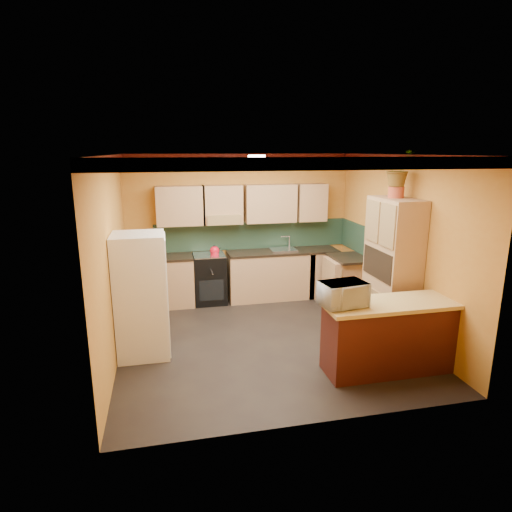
{
  "coord_description": "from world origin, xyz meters",
  "views": [
    {
      "loc": [
        -1.4,
        -5.78,
        2.75
      ],
      "look_at": [
        -0.04,
        0.45,
        1.18
      ],
      "focal_mm": 30.0,
      "sensor_mm": 36.0,
      "label": 1
    }
  ],
  "objects_px": {
    "base_cabinets_back": "(243,277)",
    "pantry": "(392,270)",
    "stove": "(210,279)",
    "fridge": "(141,296)",
    "breakfast_bar": "(395,338)",
    "microwave": "(343,294)"
  },
  "relations": [
    {
      "from": "stove",
      "to": "microwave",
      "type": "relative_size",
      "value": 1.7
    },
    {
      "from": "fridge",
      "to": "breakfast_bar",
      "type": "height_order",
      "value": "fridge"
    },
    {
      "from": "microwave",
      "to": "breakfast_bar",
      "type": "bearing_deg",
      "value": -8.53
    },
    {
      "from": "breakfast_bar",
      "to": "microwave",
      "type": "height_order",
      "value": "microwave"
    },
    {
      "from": "base_cabinets_back",
      "to": "stove",
      "type": "relative_size",
      "value": 4.01
    },
    {
      "from": "fridge",
      "to": "microwave",
      "type": "height_order",
      "value": "fridge"
    },
    {
      "from": "base_cabinets_back",
      "to": "fridge",
      "type": "xyz_separation_m",
      "value": [
        -1.75,
        -1.89,
        0.41
      ]
    },
    {
      "from": "fridge",
      "to": "pantry",
      "type": "relative_size",
      "value": 0.81
    },
    {
      "from": "base_cabinets_back",
      "to": "pantry",
      "type": "height_order",
      "value": "pantry"
    },
    {
      "from": "stove",
      "to": "breakfast_bar",
      "type": "xyz_separation_m",
      "value": [
        2.03,
        -3.04,
        -0.02
      ]
    },
    {
      "from": "base_cabinets_back",
      "to": "breakfast_bar",
      "type": "xyz_separation_m",
      "value": [
        1.4,
        -3.04,
        0.0
      ]
    },
    {
      "from": "base_cabinets_back",
      "to": "stove",
      "type": "bearing_deg",
      "value": -180.0
    },
    {
      "from": "stove",
      "to": "fridge",
      "type": "xyz_separation_m",
      "value": [
        -1.12,
        -1.89,
        0.39
      ]
    },
    {
      "from": "fridge",
      "to": "stove",
      "type": "bearing_deg",
      "value": 59.37
    },
    {
      "from": "breakfast_bar",
      "to": "microwave",
      "type": "distance_m",
      "value": 0.98
    },
    {
      "from": "microwave",
      "to": "stove",
      "type": "bearing_deg",
      "value": 104.49
    },
    {
      "from": "fridge",
      "to": "microwave",
      "type": "bearing_deg",
      "value": -25.33
    },
    {
      "from": "microwave",
      "to": "fridge",
      "type": "bearing_deg",
      "value": 146.14
    },
    {
      "from": "stove",
      "to": "pantry",
      "type": "bearing_deg",
      "value": -39.96
    },
    {
      "from": "pantry",
      "to": "microwave",
      "type": "relative_size",
      "value": 3.92
    },
    {
      "from": "pantry",
      "to": "stove",
      "type": "bearing_deg",
      "value": 140.04
    },
    {
      "from": "breakfast_bar",
      "to": "microwave",
      "type": "xyz_separation_m",
      "value": [
        -0.74,
        0.0,
        0.64
      ]
    }
  ]
}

